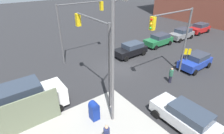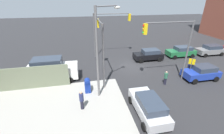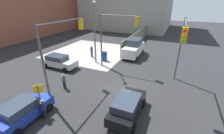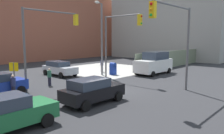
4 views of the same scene
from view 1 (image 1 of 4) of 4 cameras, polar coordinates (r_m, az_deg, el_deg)
name	(u,v)px [view 1 (image 1 of 4)]	position (r m, az deg, el deg)	size (l,w,h in m)	color
ground_plane	(119,67)	(19.28, 2.37, -0.11)	(120.00, 120.00, 0.00)	#28282B
traffic_signal_nw_corner	(174,32)	(16.39, 19.73, 10.58)	(5.38, 0.36, 6.50)	#59595B
traffic_signal_se_corner	(78,20)	(20.08, -11.12, 14.76)	(5.66, 0.36, 6.50)	#59595B
traffic_signal_ne_corner	(96,44)	(12.98, -5.39, 7.53)	(0.36, 4.70, 6.50)	#59595B
street_lamp_corner	(115,57)	(10.54, 0.89, 3.30)	(2.37, 1.62, 8.00)	slate
warning_sign_two_way	(187,55)	(19.78, 23.26, 3.52)	(0.48, 0.48, 2.40)	#4C4C4C
mailbox_blue	(94,110)	(12.55, -5.85, -13.85)	(0.56, 0.64, 1.43)	navy
sedan_red	(199,28)	(34.31, 26.66, 11.28)	(4.27, 2.02, 1.62)	#B21919
coupe_black	(131,49)	(21.87, 6.23, 5.75)	(4.24, 2.02, 1.62)	black
sedan_green	(159,40)	(25.96, 15.08, 8.59)	(4.37, 2.02, 1.62)	#1E6638
sedan_blue	(196,61)	(20.83, 25.63, 1.80)	(3.93, 2.02, 1.62)	#1E389E
hatchback_silver	(185,116)	(12.87, 22.78, -14.64)	(2.02, 4.48, 1.62)	#B7BABF
hatchback_gray	(182,34)	(29.84, 21.82, 10.07)	(4.39, 2.02, 1.62)	slate
van_white_delivery	(25,101)	(13.87, -26.62, -9.82)	(5.40, 2.32, 2.62)	white
pedestrian_waiting	(171,75)	(17.16, 18.67, -2.53)	(0.36, 0.36, 1.54)	#2D664C
pedestrian_walking_north	(182,59)	(20.72, 21.90, 2.37)	(0.36, 0.36, 1.59)	navy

